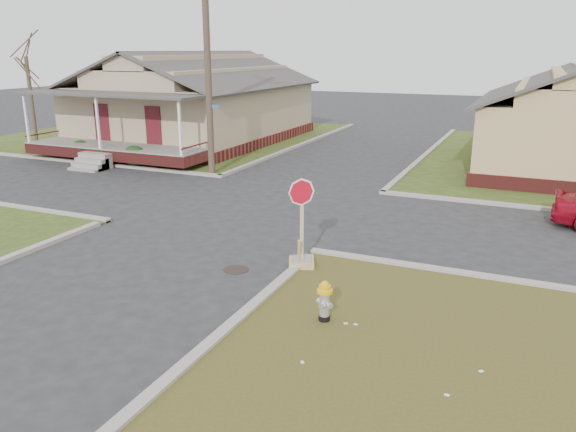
% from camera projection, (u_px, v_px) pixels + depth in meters
% --- Properties ---
extents(ground, '(120.00, 120.00, 0.00)m').
position_uv_depth(ground, '(175.00, 251.00, 15.41)').
color(ground, '#272729').
rests_on(ground, ground).
extents(verge_far_left, '(19.00, 19.00, 0.05)m').
position_uv_depth(verge_far_left, '(168.00, 135.00, 36.22)').
color(verge_far_left, '#2D3F16').
rests_on(verge_far_left, ground).
extents(curbs, '(80.00, 40.00, 0.12)m').
position_uv_depth(curbs, '(257.00, 207.00, 19.80)').
color(curbs, '#9D988E').
rests_on(curbs, ground).
extents(manhole, '(0.64, 0.64, 0.01)m').
position_uv_depth(manhole, '(236.00, 270.00, 14.12)').
color(manhole, black).
rests_on(manhole, ground).
extents(corner_house, '(10.10, 15.50, 5.30)m').
position_uv_depth(corner_house, '(195.00, 103.00, 33.26)').
color(corner_house, maroon).
rests_on(corner_house, ground).
extents(side_house_yellow, '(7.60, 11.60, 4.70)m').
position_uv_depth(side_house_yellow, '(568.00, 122.00, 25.39)').
color(side_house_yellow, maroon).
rests_on(side_house_yellow, ground).
extents(utility_pole, '(1.80, 0.28, 9.00)m').
position_uv_depth(utility_pole, '(208.00, 66.00, 23.51)').
color(utility_pole, '#483529').
rests_on(utility_pole, ground).
extents(tree_far_left, '(0.22, 0.22, 4.90)m').
position_uv_depth(tree_far_left, '(31.00, 101.00, 32.19)').
color(tree_far_left, '#483529').
rests_on(tree_far_left, verge_far_left).
extents(fire_hydrant, '(0.32, 0.32, 0.86)m').
position_uv_depth(fire_hydrant, '(325.00, 299.00, 11.25)').
color(fire_hydrant, black).
rests_on(fire_hydrant, ground).
extents(stop_sign, '(0.65, 0.63, 2.28)m').
position_uv_depth(stop_sign, '(302.00, 247.00, 14.13)').
color(stop_sign, tan).
rests_on(stop_sign, ground).
extents(hedge_left, '(1.25, 1.02, 0.95)m').
position_uv_depth(hedge_left, '(81.00, 148.00, 28.32)').
color(hedge_left, '#1A3A15').
rests_on(hedge_left, verge_far_left).
extents(hedge_right, '(1.31, 1.08, 1.00)m').
position_uv_depth(hedge_right, '(134.00, 155.00, 26.31)').
color(hedge_right, '#1A3A15').
rests_on(hedge_right, verge_far_left).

